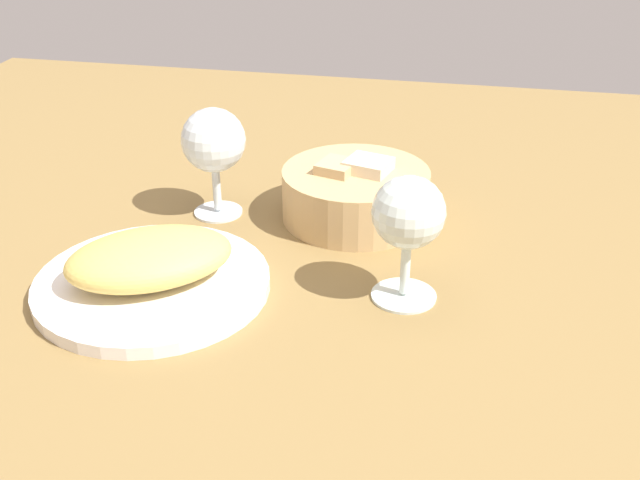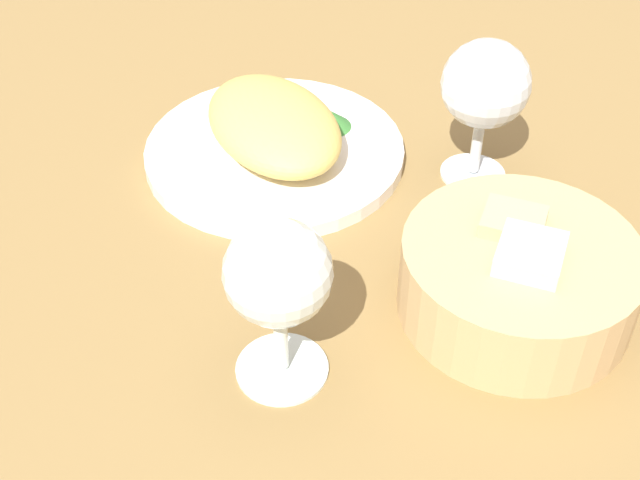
# 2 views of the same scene
# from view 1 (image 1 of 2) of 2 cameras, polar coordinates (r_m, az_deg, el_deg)

# --- Properties ---
(ground_plane) EXTENTS (1.40, 1.40, 0.02)m
(ground_plane) POSITION_cam_1_polar(r_m,az_deg,el_deg) (0.88, -5.76, -1.66)
(ground_plane) COLOR olive
(plate) EXTENTS (0.24, 0.24, 0.01)m
(plate) POSITION_cam_1_polar(r_m,az_deg,el_deg) (0.83, -12.16, -3.16)
(plate) COLOR white
(plate) RESTS_ON ground_plane
(omelette) EXTENTS (0.20, 0.18, 0.05)m
(omelette) POSITION_cam_1_polar(r_m,az_deg,el_deg) (0.81, -12.38, -1.30)
(omelette) COLOR #DABA5C
(omelette) RESTS_ON plate
(lettuce_garnish) EXTENTS (0.04, 0.04, 0.02)m
(lettuce_garnish) POSITION_cam_1_polar(r_m,az_deg,el_deg) (0.87, -13.28, -0.34)
(lettuce_garnish) COLOR #387D35
(lettuce_garnish) RESTS_ON plate
(bread_basket) EXTENTS (0.18, 0.18, 0.08)m
(bread_basket) POSITION_cam_1_polar(r_m,az_deg,el_deg) (0.94, 2.62, 3.46)
(bread_basket) COLOR tan
(bread_basket) RESTS_ON ground_plane
(wine_glass_near) EXTENTS (0.07, 0.07, 0.13)m
(wine_glass_near) POSITION_cam_1_polar(r_m,az_deg,el_deg) (0.76, 6.48, 1.57)
(wine_glass_near) COLOR silver
(wine_glass_near) RESTS_ON ground_plane
(wine_glass_far) EXTENTS (0.08, 0.08, 0.14)m
(wine_glass_far) POSITION_cam_1_polar(r_m,az_deg,el_deg) (0.94, -7.80, 7.00)
(wine_glass_far) COLOR silver
(wine_glass_far) RESTS_ON ground_plane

